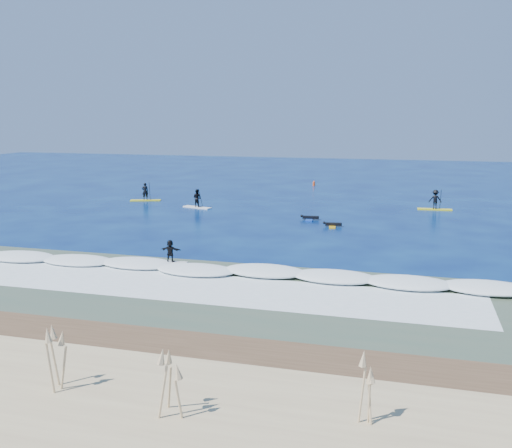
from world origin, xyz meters
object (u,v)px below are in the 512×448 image
(sup_paddler_right, at_px, (435,201))
(prone_paddler_far, at_px, (310,218))
(sup_paddler_center, at_px, (197,200))
(marker_buoy, at_px, (314,183))
(prone_paddler_near, at_px, (332,225))
(wave_surfer, at_px, (170,252))
(sup_paddler_left, at_px, (145,194))

(sup_paddler_right, height_order, prone_paddler_far, sup_paddler_right)
(sup_paddler_center, distance_m, marker_buoy, 22.24)
(sup_paddler_right, height_order, marker_buoy, sup_paddler_right)
(prone_paddler_near, relative_size, wave_surfer, 0.99)
(prone_paddler_far, distance_m, marker_buoy, 24.46)
(prone_paddler_near, xyz_separation_m, prone_paddler_far, (-2.35, 2.60, 0.01))
(sup_paddler_center, height_order, prone_paddler_near, sup_paddler_center)
(prone_paddler_near, bearing_deg, prone_paddler_far, 34.97)
(sup_paddler_left, xyz_separation_m, prone_paddler_near, (21.29, -9.01, -0.56))
(sup_paddler_left, xyz_separation_m, sup_paddler_center, (7.05, -2.93, 0.10))
(sup_paddler_left, bearing_deg, sup_paddler_center, -42.39)
(sup_paddler_center, distance_m, sup_paddler_right, 23.18)
(sup_paddler_center, bearing_deg, prone_paddler_far, 0.55)
(sup_paddler_right, distance_m, marker_buoy, 21.39)
(sup_paddler_center, height_order, marker_buoy, sup_paddler_center)
(sup_paddler_left, distance_m, sup_paddler_center, 7.64)
(prone_paddler_far, relative_size, wave_surfer, 1.04)
(wave_surfer, bearing_deg, sup_paddler_right, 57.16)
(sup_paddler_right, bearing_deg, prone_paddler_far, -144.08)
(prone_paddler_near, bearing_deg, sup_paddler_right, -44.50)
(sup_paddler_right, relative_size, marker_buoy, 4.46)
(sup_paddler_left, height_order, sup_paddler_right, sup_paddler_right)
(sup_paddler_left, distance_m, marker_buoy, 23.38)
(prone_paddler_far, bearing_deg, wave_surfer, 156.64)
(sup_paddler_left, relative_size, prone_paddler_near, 1.63)
(sup_paddler_right, xyz_separation_m, wave_surfer, (-16.27, -25.98, -0.06))
(prone_paddler_near, height_order, prone_paddler_far, prone_paddler_far)
(sup_paddler_center, relative_size, prone_paddler_far, 1.50)
(sup_paddler_right, bearing_deg, sup_paddler_left, -178.31)
(sup_paddler_left, relative_size, wave_surfer, 1.62)
(marker_buoy, bearing_deg, sup_paddler_right, -47.33)
(sup_paddler_left, bearing_deg, marker_buoy, 29.59)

